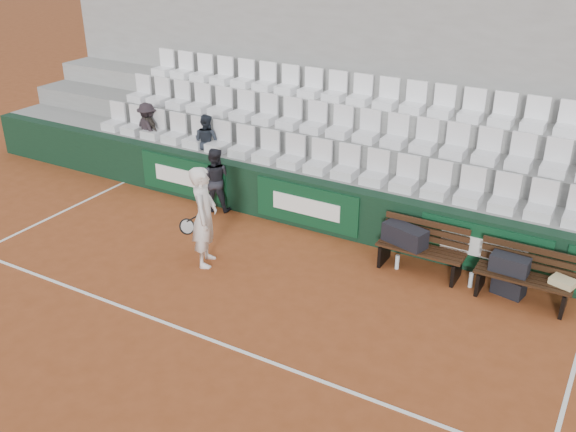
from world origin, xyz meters
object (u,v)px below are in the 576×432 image
object	(u,v)px
spectator_b	(147,111)
bench_left	(420,260)
sports_bag_right	(510,264)
water_bottle_far	(471,280)
ball_kid	(215,180)
tennis_player	(204,217)
sports_bag_ground	(509,286)
bench_right	(522,289)
spectator_a	(146,110)
sports_bag_left	(405,235)
water_bottle_near	(397,262)
spectator_c	(205,121)

from	to	relation	value
spectator_b	bench_left	bearing A→B (deg)	-174.29
sports_bag_right	water_bottle_far	distance (m)	0.73
bench_left	ball_kid	size ratio (longest dim) A/B	1.11
tennis_player	sports_bag_ground	bearing A→B (deg)	18.44
water_bottle_far	spectator_b	world-z (taller)	spectator_b
bench_right	spectator_b	xyz separation A→B (m)	(-8.65, 1.16, 1.35)
water_bottle_far	ball_kid	distance (m)	5.50
water_bottle_far	tennis_player	size ratio (longest dim) A/B	0.14
bench_left	sports_bag_right	xyz separation A→B (m)	(1.48, -0.05, 0.36)
ball_kid	water_bottle_far	bearing A→B (deg)	155.41
sports_bag_ground	sports_bag_right	bearing A→B (deg)	-109.78
bench_left	spectator_a	xyz separation A→B (m)	(-6.94, 1.09, 1.38)
sports_bag_ground	bench_left	bearing A→B (deg)	-178.62
bench_left	spectator_a	distance (m)	7.16
spectator_a	spectator_b	bearing A→B (deg)	-158.96
sports_bag_left	water_bottle_near	size ratio (longest dim) A/B	2.94
sports_bag_left	water_bottle_far	xyz separation A→B (m)	(1.23, -0.08, -0.49)
bench_left	spectator_c	world-z (taller)	spectator_c
sports_bag_ground	spectator_a	xyz separation A→B (m)	(-8.45, 1.05, 1.46)
spectator_a	tennis_player	bearing A→B (deg)	164.06
water_bottle_far	spectator_b	xyz separation A→B (m)	(-7.84, 1.15, 1.44)
bench_right	spectator_c	size ratio (longest dim) A/B	1.25
water_bottle_far	spectator_b	bearing A→B (deg)	171.66
water_bottle_near	ball_kid	size ratio (longest dim) A/B	0.20
bench_right	spectator_c	distance (m)	7.25
sports_bag_ground	water_bottle_near	world-z (taller)	sports_bag_ground
bench_left	spectator_a	bearing A→B (deg)	171.09
sports_bag_left	ball_kid	world-z (taller)	ball_kid
water_bottle_far	spectator_a	size ratio (longest dim) A/B	0.22
sports_bag_ground	spectator_c	world-z (taller)	spectator_c
bench_right	sports_bag_left	bearing A→B (deg)	177.36
water_bottle_near	spectator_a	xyz separation A→B (m)	(-6.58, 1.19, 1.48)
tennis_player	ball_kid	size ratio (longest dim) A/B	1.35
bench_right	sports_bag_right	size ratio (longest dim) A/B	2.50
spectator_c	ball_kid	bearing A→B (deg)	134.16
sports_bag_right	spectator_b	size ratio (longest dim) A/B	0.52
bench_left	sports_bag_left	world-z (taller)	sports_bag_left
sports_bag_right	spectator_b	world-z (taller)	spectator_b
sports_bag_right	spectator_a	xyz separation A→B (m)	(-8.42, 1.14, 1.02)
sports_bag_left	ball_kid	size ratio (longest dim) A/B	0.57
sports_bag_right	ball_kid	world-z (taller)	ball_kid
bench_left	bench_right	size ratio (longest dim) A/B	1.00
bench_left	water_bottle_near	xyz separation A→B (m)	(-0.36, -0.10, -0.09)
tennis_player	spectator_a	distance (m)	4.51
ball_kid	spectator_b	bearing A→B (deg)	-38.72
water_bottle_near	sports_bag_ground	bearing A→B (deg)	4.22
sports_bag_left	sports_bag_right	xyz separation A→B (m)	(1.79, -0.07, -0.03)
water_bottle_near	spectator_b	world-z (taller)	spectator_b
water_bottle_far	bench_right	bearing A→B (deg)	-0.96
bench_left	spectator_a	world-z (taller)	spectator_a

